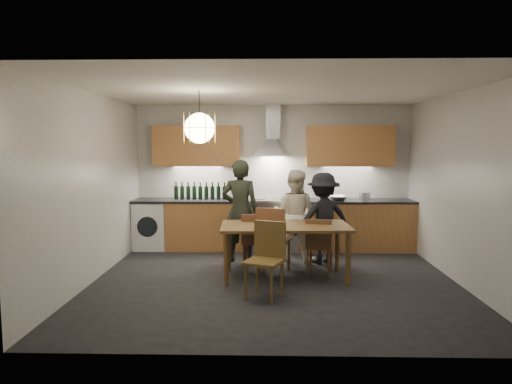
{
  "coord_description": "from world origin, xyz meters",
  "views": [
    {
      "loc": [
        -0.1,
        -6.16,
        1.89
      ],
      "look_at": [
        -0.26,
        0.4,
        1.2
      ],
      "focal_mm": 32.0,
      "sensor_mm": 36.0,
      "label": 1
    }
  ],
  "objects_px": {
    "chair_front": "(267,254)",
    "chair_back_left": "(255,238)",
    "person_mid": "(294,215)",
    "wine_bottles": "(200,191)",
    "mixing_bowl": "(338,198)",
    "person_left": "(240,211)",
    "stock_pot": "(364,196)",
    "person_right": "(323,218)",
    "dining_table": "(285,231)"
  },
  "relations": [
    {
      "from": "wine_bottles",
      "to": "chair_front",
      "type": "bearing_deg",
      "value": -64.86
    },
    {
      "from": "person_mid",
      "to": "wine_bottles",
      "type": "xyz_separation_m",
      "value": [
        -1.65,
        0.77,
        0.31
      ]
    },
    {
      "from": "dining_table",
      "to": "person_mid",
      "type": "height_order",
      "value": "person_mid"
    },
    {
      "from": "mixing_bowl",
      "to": "wine_bottles",
      "type": "bearing_deg",
      "value": 178.08
    },
    {
      "from": "chair_back_left",
      "to": "person_mid",
      "type": "height_order",
      "value": "person_mid"
    },
    {
      "from": "chair_back_left",
      "to": "person_mid",
      "type": "relative_size",
      "value": 0.58
    },
    {
      "from": "dining_table",
      "to": "wine_bottles",
      "type": "bearing_deg",
      "value": 126.86
    },
    {
      "from": "person_left",
      "to": "mixing_bowl",
      "type": "bearing_deg",
      "value": -147.07
    },
    {
      "from": "person_right",
      "to": "wine_bottles",
      "type": "relative_size",
      "value": 1.52
    },
    {
      "from": "person_right",
      "to": "stock_pot",
      "type": "height_order",
      "value": "person_right"
    },
    {
      "from": "chair_front",
      "to": "chair_back_left",
      "type": "bearing_deg",
      "value": 121.73
    },
    {
      "from": "person_right",
      "to": "stock_pot",
      "type": "distance_m",
      "value": 1.28
    },
    {
      "from": "wine_bottles",
      "to": "person_right",
      "type": "bearing_deg",
      "value": -24.72
    },
    {
      "from": "dining_table",
      "to": "stock_pot",
      "type": "bearing_deg",
      "value": 47.42
    },
    {
      "from": "person_right",
      "to": "stock_pot",
      "type": "relative_size",
      "value": 7.54
    },
    {
      "from": "person_right",
      "to": "person_left",
      "type": "bearing_deg",
      "value": -19.66
    },
    {
      "from": "chair_back_left",
      "to": "mixing_bowl",
      "type": "distance_m",
      "value": 2.01
    },
    {
      "from": "stock_pot",
      "to": "chair_back_left",
      "type": "bearing_deg",
      "value": -144.05
    },
    {
      "from": "person_left",
      "to": "person_right",
      "type": "height_order",
      "value": "person_left"
    },
    {
      "from": "stock_pot",
      "to": "chair_front",
      "type": "bearing_deg",
      "value": -124.41
    },
    {
      "from": "mixing_bowl",
      "to": "stock_pot",
      "type": "height_order",
      "value": "stock_pot"
    },
    {
      "from": "dining_table",
      "to": "wine_bottles",
      "type": "relative_size",
      "value": 1.93
    },
    {
      "from": "chair_back_left",
      "to": "dining_table",
      "type": "bearing_deg",
      "value": 141.64
    },
    {
      "from": "dining_table",
      "to": "chair_front",
      "type": "relative_size",
      "value": 1.97
    },
    {
      "from": "person_left",
      "to": "person_mid",
      "type": "relative_size",
      "value": 1.11
    },
    {
      "from": "person_mid",
      "to": "stock_pot",
      "type": "height_order",
      "value": "person_mid"
    },
    {
      "from": "wine_bottles",
      "to": "chair_back_left",
      "type": "bearing_deg",
      "value": -54.14
    },
    {
      "from": "dining_table",
      "to": "mixing_bowl",
      "type": "xyz_separation_m",
      "value": [
        1.0,
        1.7,
        0.27
      ]
    },
    {
      "from": "person_right",
      "to": "wine_bottles",
      "type": "xyz_separation_m",
      "value": [
        -2.09,
        0.96,
        0.33
      ]
    },
    {
      "from": "chair_front",
      "to": "wine_bottles",
      "type": "distance_m",
      "value": 2.87
    },
    {
      "from": "person_left",
      "to": "mixing_bowl",
      "type": "xyz_separation_m",
      "value": [
        1.69,
        0.83,
        0.12
      ]
    },
    {
      "from": "chair_front",
      "to": "person_right",
      "type": "distance_m",
      "value": 1.84
    },
    {
      "from": "person_right",
      "to": "chair_front",
      "type": "bearing_deg",
      "value": 43.45
    },
    {
      "from": "person_left",
      "to": "wine_bottles",
      "type": "height_order",
      "value": "person_left"
    },
    {
      "from": "person_mid",
      "to": "person_right",
      "type": "xyz_separation_m",
      "value": [
        0.44,
        -0.19,
        -0.02
      ]
    },
    {
      "from": "mixing_bowl",
      "to": "stock_pot",
      "type": "distance_m",
      "value": 0.48
    },
    {
      "from": "dining_table",
      "to": "person_right",
      "type": "bearing_deg",
      "value": 49.86
    },
    {
      "from": "chair_front",
      "to": "person_mid",
      "type": "distance_m",
      "value": 1.86
    },
    {
      "from": "chair_back_left",
      "to": "person_right",
      "type": "height_order",
      "value": "person_right"
    },
    {
      "from": "dining_table",
      "to": "stock_pot",
      "type": "distance_m",
      "value": 2.31
    },
    {
      "from": "person_left",
      "to": "stock_pot",
      "type": "bearing_deg",
      "value": -151.03
    },
    {
      "from": "person_mid",
      "to": "stock_pot",
      "type": "bearing_deg",
      "value": -128.74
    },
    {
      "from": "person_left",
      "to": "person_right",
      "type": "bearing_deg",
      "value": -175.47
    },
    {
      "from": "dining_table",
      "to": "person_right",
      "type": "height_order",
      "value": "person_right"
    },
    {
      "from": "chair_back_left",
      "to": "chair_front",
      "type": "distance_m",
      "value": 1.16
    },
    {
      "from": "person_left",
      "to": "wine_bottles",
      "type": "distance_m",
      "value": 1.22
    },
    {
      "from": "dining_table",
      "to": "person_right",
      "type": "distance_m",
      "value": 1.03
    },
    {
      "from": "person_right",
      "to": "stock_pot",
      "type": "bearing_deg",
      "value": -149.5
    },
    {
      "from": "person_mid",
      "to": "stock_pot",
      "type": "distance_m",
      "value": 1.5
    },
    {
      "from": "chair_front",
      "to": "mixing_bowl",
      "type": "relative_size",
      "value": 2.68
    }
  ]
}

